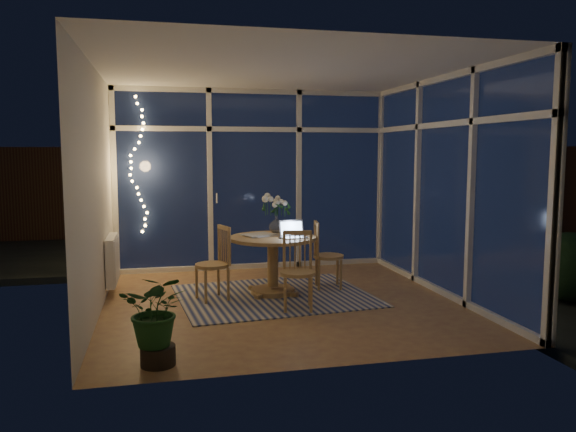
% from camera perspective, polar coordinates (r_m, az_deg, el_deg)
% --- Properties ---
extents(floor, '(4.00, 4.00, 0.00)m').
position_cam_1_polar(floor, '(6.49, -0.43, -8.71)').
color(floor, '#8F5B3E').
rests_on(floor, ground).
extents(ceiling, '(4.00, 4.00, 0.00)m').
position_cam_1_polar(ceiling, '(6.32, -0.45, 14.67)').
color(ceiling, silver).
rests_on(ceiling, wall_back).
extents(wall_back, '(4.00, 0.04, 2.60)m').
position_cam_1_polar(wall_back, '(8.23, -3.43, 3.70)').
color(wall_back, silver).
rests_on(wall_back, floor).
extents(wall_front, '(4.00, 0.04, 2.60)m').
position_cam_1_polar(wall_front, '(4.34, 5.23, 1.16)').
color(wall_front, silver).
rests_on(wall_front, floor).
extents(wall_left, '(0.04, 4.00, 2.60)m').
position_cam_1_polar(wall_left, '(6.16, -18.94, 2.41)').
color(wall_left, silver).
rests_on(wall_left, floor).
extents(wall_right, '(0.04, 4.00, 2.60)m').
position_cam_1_polar(wall_right, '(6.98, 15.84, 2.96)').
color(wall_right, silver).
rests_on(wall_right, floor).
extents(window_wall_back, '(4.00, 0.10, 2.60)m').
position_cam_1_polar(window_wall_back, '(8.19, -3.39, 3.68)').
color(window_wall_back, white).
rests_on(window_wall_back, floor).
extents(window_wall_right, '(0.10, 4.00, 2.60)m').
position_cam_1_polar(window_wall_right, '(6.96, 15.55, 2.96)').
color(window_wall_right, white).
rests_on(window_wall_right, floor).
extents(radiator, '(0.10, 0.70, 0.58)m').
position_cam_1_polar(radiator, '(7.16, -17.44, -4.28)').
color(radiator, white).
rests_on(radiator, wall_left).
extents(fairy_lights, '(0.24, 0.10, 1.85)m').
position_cam_1_polar(fairy_lights, '(8.00, -15.08, 5.01)').
color(fairy_lights, '#FFC566').
rests_on(fairy_lights, window_wall_back).
extents(garden_patio, '(12.00, 6.00, 0.10)m').
position_cam_1_polar(garden_patio, '(11.40, -3.37, -2.39)').
color(garden_patio, black).
rests_on(garden_patio, ground).
extents(garden_fence, '(11.00, 0.08, 1.80)m').
position_cam_1_polar(garden_fence, '(11.72, -6.22, 2.54)').
color(garden_fence, '#381E14').
rests_on(garden_fence, ground).
extents(neighbour_roof, '(7.00, 3.00, 2.20)m').
position_cam_1_polar(neighbour_roof, '(14.71, -6.47, 8.41)').
color(neighbour_roof, '#31343B').
rests_on(neighbour_roof, ground).
extents(garden_shrubs, '(0.90, 0.90, 0.90)m').
position_cam_1_polar(garden_shrubs, '(9.61, -9.48, -1.07)').
color(garden_shrubs, black).
rests_on(garden_shrubs, ground).
extents(rug, '(2.38, 1.98, 0.01)m').
position_cam_1_polar(rug, '(6.73, -1.38, -8.09)').
color(rug, beige).
rests_on(rug, floor).
extents(dining_table, '(1.13, 1.13, 0.70)m').
position_cam_1_polar(dining_table, '(6.75, -1.55, -5.05)').
color(dining_table, '#AA8B4D').
rests_on(dining_table, floor).
extents(chair_left, '(0.51, 0.51, 0.87)m').
position_cam_1_polar(chair_left, '(6.51, -7.73, -4.78)').
color(chair_left, '#AA8B4D').
rests_on(chair_left, floor).
extents(chair_right, '(0.46, 0.46, 0.86)m').
position_cam_1_polar(chair_right, '(7.03, 4.14, -3.93)').
color(chair_right, '#AA8B4D').
rests_on(chair_right, floor).
extents(chair_front, '(0.47, 0.47, 0.86)m').
position_cam_1_polar(chair_front, '(6.05, 1.00, -5.61)').
color(chair_front, '#AA8B4D').
rests_on(chair_front, floor).
extents(laptop, '(0.31, 0.28, 0.22)m').
position_cam_1_polar(laptop, '(6.56, 0.62, -1.30)').
color(laptop, silver).
rests_on(laptop, dining_table).
extents(flower_vase, '(0.22, 0.22, 0.21)m').
position_cam_1_polar(flower_vase, '(7.02, -1.17, -0.82)').
color(flower_vase, silver).
rests_on(flower_vase, dining_table).
extents(bowl, '(0.17, 0.17, 0.04)m').
position_cam_1_polar(bowl, '(6.91, 0.28, -1.66)').
color(bowl, white).
rests_on(bowl, dining_table).
extents(newspapers, '(0.45, 0.40, 0.02)m').
position_cam_1_polar(newspapers, '(6.74, -3.06, -1.96)').
color(newspapers, beige).
rests_on(newspapers, dining_table).
extents(phone, '(0.11, 0.07, 0.01)m').
position_cam_1_polar(phone, '(6.55, -0.52, -2.23)').
color(phone, black).
rests_on(phone, dining_table).
extents(potted_plant, '(0.63, 0.58, 0.76)m').
position_cam_1_polar(potted_plant, '(4.66, -13.16, -10.17)').
color(potted_plant, '#18431C').
rests_on(potted_plant, floor).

